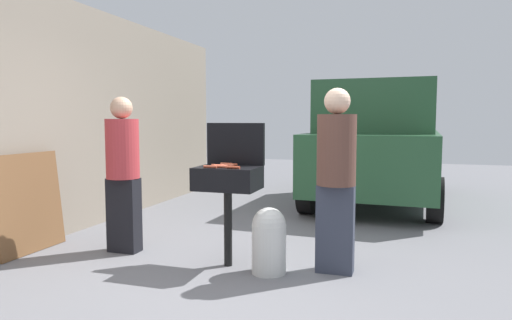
# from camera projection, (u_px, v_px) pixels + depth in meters

# --- Properties ---
(ground_plane) EXTENTS (24.00, 24.00, 0.00)m
(ground_plane) POSITION_uv_depth(u_px,v_px,m) (238.00, 274.00, 4.24)
(ground_plane) COLOR slate
(house_wall_side) EXTENTS (0.24, 8.00, 2.90)m
(house_wall_side) POSITION_uv_depth(u_px,v_px,m) (70.00, 118.00, 5.85)
(house_wall_side) COLOR gray
(house_wall_side) RESTS_ON ground
(bbq_grill) EXTENTS (0.60, 0.44, 0.97)m
(bbq_grill) POSITION_uv_depth(u_px,v_px,m) (228.00, 182.00, 4.43)
(bbq_grill) COLOR black
(bbq_grill) RESTS_ON ground
(grill_lid_open) EXTENTS (0.60, 0.05, 0.42)m
(grill_lid_open) POSITION_uv_depth(u_px,v_px,m) (236.00, 144.00, 4.60)
(grill_lid_open) COLOR black
(grill_lid_open) RESTS_ON bbq_grill
(hot_dog_0) EXTENTS (0.13, 0.04, 0.03)m
(hot_dog_0) POSITION_uv_depth(u_px,v_px,m) (220.00, 166.00, 4.31)
(hot_dog_0) COLOR #C6593D
(hot_dog_0) RESTS_ON bbq_grill
(hot_dog_1) EXTENTS (0.13, 0.04, 0.03)m
(hot_dog_1) POSITION_uv_depth(u_px,v_px,m) (221.00, 166.00, 4.37)
(hot_dog_1) COLOR #C6593D
(hot_dog_1) RESTS_ON bbq_grill
(hot_dog_2) EXTENTS (0.13, 0.03, 0.03)m
(hot_dog_2) POSITION_uv_depth(u_px,v_px,m) (228.00, 165.00, 4.42)
(hot_dog_2) COLOR #C6593D
(hot_dog_2) RESTS_ON bbq_grill
(hot_dog_3) EXTENTS (0.13, 0.03, 0.03)m
(hot_dog_3) POSITION_uv_depth(u_px,v_px,m) (210.00, 167.00, 4.29)
(hot_dog_3) COLOR #B74C33
(hot_dog_3) RESTS_ON bbq_grill
(hot_dog_4) EXTENTS (0.13, 0.03, 0.03)m
(hot_dog_4) POSITION_uv_depth(u_px,v_px,m) (233.00, 167.00, 4.24)
(hot_dog_4) COLOR #AD4228
(hot_dog_4) RESTS_ON bbq_grill
(hot_dog_5) EXTENTS (0.13, 0.04, 0.03)m
(hot_dog_5) POSITION_uv_depth(u_px,v_px,m) (227.00, 164.00, 4.56)
(hot_dog_5) COLOR #C6593D
(hot_dog_5) RESTS_ON bbq_grill
(hot_dog_6) EXTENTS (0.13, 0.03, 0.03)m
(hot_dog_6) POSITION_uv_depth(u_px,v_px,m) (231.00, 165.00, 4.49)
(hot_dog_6) COLOR #AD4228
(hot_dog_6) RESTS_ON bbq_grill
(hot_dog_7) EXTENTS (0.13, 0.03, 0.03)m
(hot_dog_7) POSITION_uv_depth(u_px,v_px,m) (218.00, 166.00, 4.41)
(hot_dog_7) COLOR #B74C33
(hot_dog_7) RESTS_ON bbq_grill
(propane_tank) EXTENTS (0.32, 0.32, 0.62)m
(propane_tank) POSITION_uv_depth(u_px,v_px,m) (269.00, 239.00, 4.25)
(propane_tank) COLOR silver
(propane_tank) RESTS_ON ground
(person_left) EXTENTS (0.35, 0.35, 1.67)m
(person_left) POSITION_uv_depth(u_px,v_px,m) (123.00, 169.00, 4.90)
(person_left) COLOR black
(person_left) RESTS_ON ground
(person_right) EXTENTS (0.36, 0.36, 1.71)m
(person_right) POSITION_uv_depth(u_px,v_px,m) (336.00, 174.00, 4.23)
(person_right) COLOR #333847
(person_right) RESTS_ON ground
(parked_minivan) EXTENTS (2.19, 4.48, 2.02)m
(parked_minivan) POSITION_uv_depth(u_px,v_px,m) (379.00, 143.00, 7.97)
(parked_minivan) COLOR #234C2D
(parked_minivan) RESTS_ON ground
(leaning_board) EXTENTS (0.13, 0.90, 1.07)m
(leaning_board) POSITION_uv_depth(u_px,v_px,m) (30.00, 203.00, 4.92)
(leaning_board) COLOR brown
(leaning_board) RESTS_ON ground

